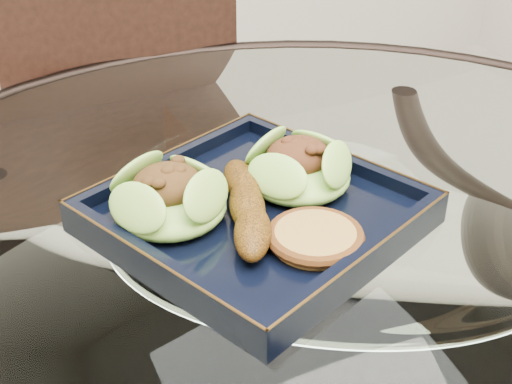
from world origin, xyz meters
name	(u,v)px	position (x,y,z in m)	size (l,w,h in m)	color
dining_table	(324,366)	(0.00, 0.00, 0.60)	(1.13, 1.13, 0.77)	white
dining_chair	(155,232)	(-0.05, 0.45, 0.50)	(0.40, 0.40, 0.90)	black
navy_plate	(256,218)	(-0.05, 0.06, 0.77)	(0.27, 0.27, 0.02)	black
lettuce_wrap_left	(170,201)	(-0.14, 0.08, 0.80)	(0.11, 0.11, 0.04)	#61A52F
lettuce_wrap_right	(299,171)	(0.00, 0.08, 0.80)	(0.11, 0.11, 0.04)	#5CAA31
roasted_plantain	(247,206)	(-0.07, 0.04, 0.80)	(0.16, 0.03, 0.03)	#683E0B
crumb_patty	(315,238)	(-0.03, -0.02, 0.79)	(0.08, 0.08, 0.01)	#AA8038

